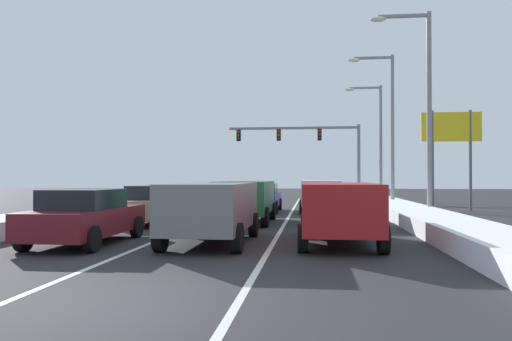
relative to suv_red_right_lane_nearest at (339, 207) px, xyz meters
name	(u,v)px	position (x,y,z in m)	size (l,w,h in m)	color
ground_plane	(246,221)	(-3.52, 6.97, -1.02)	(120.00, 120.00, 0.00)	#28282B
lane_stripe_between_right_lane_and_center_lane	(290,215)	(-1.82, 10.44, -1.01)	(0.14, 38.24, 0.01)	silver
lane_stripe_between_center_lane_and_left_lane	(221,214)	(-5.22, 10.44, -1.01)	(0.14, 38.24, 0.01)	silver
snow_bank_right_shoulder	(401,210)	(3.48, 10.44, -0.74)	(2.02, 38.24, 0.56)	white
snow_bank_left_shoulder	(118,208)	(-10.52, 10.44, -0.74)	(1.97, 38.24, 0.55)	white
suv_red_right_lane_nearest	(339,207)	(0.00, 0.00, 0.00)	(2.16, 4.90, 1.67)	maroon
sedan_charcoal_right_lane_second	(334,204)	(0.10, 5.98, -0.25)	(2.00, 4.50, 1.51)	#38383D
suv_white_right_lane_third	(321,193)	(-0.29, 12.88, 0.00)	(2.16, 4.90, 1.67)	silver
suv_gray_center_lane_nearest	(212,207)	(-3.50, -0.28, 0.00)	(2.16, 4.90, 1.67)	slate
suv_green_center_lane_second	(246,198)	(-3.41, 6.03, 0.00)	(2.16, 4.90, 1.67)	#1E5633
sedan_navy_center_lane_third	(261,197)	(-3.45, 12.51, -0.25)	(2.00, 4.50, 1.51)	navy
sedan_maroon_left_lane_nearest	(85,216)	(-6.95, -0.76, -0.25)	(2.00, 4.50, 1.51)	maroon
sedan_tan_left_lane_second	(155,205)	(-6.88, 5.17, -0.25)	(2.00, 4.50, 1.51)	#937F60
sedan_black_left_lane_third	(188,198)	(-7.06, 11.10, -0.25)	(2.00, 4.50, 1.51)	black
traffic_light_gantry	(312,142)	(-0.74, 27.81, 3.72)	(10.94, 0.47, 6.20)	slate
street_lamp_right_near	(421,97)	(4.06, 8.71, 4.38)	(2.66, 0.36, 9.14)	gray
street_lamp_right_mid	(386,118)	(3.55, 15.66, 4.28)	(2.66, 0.36, 8.95)	gray
street_lamp_right_far	(376,133)	(3.80, 22.61, 4.01)	(2.66, 0.36, 8.43)	gray
roadside_sign_right	(451,137)	(6.83, 14.36, 3.00)	(3.20, 0.16, 5.50)	#59595B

